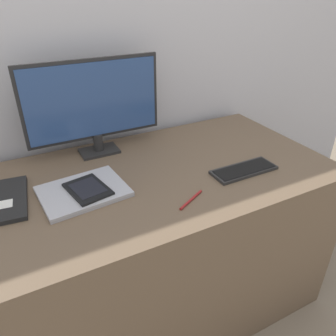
% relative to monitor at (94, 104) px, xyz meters
% --- Properties ---
extents(ground_plane, '(10.00, 10.00, 0.00)m').
position_rel_monitor_xyz_m(ground_plane, '(0.07, -0.40, -0.97)').
color(ground_plane, gray).
extents(wall_back, '(3.60, 0.05, 2.40)m').
position_rel_monitor_xyz_m(wall_back, '(0.07, 0.17, 0.23)').
color(wall_back, silver).
rests_on(wall_back, ground_plane).
extents(desk, '(1.57, 0.76, 0.75)m').
position_rel_monitor_xyz_m(desk, '(0.07, -0.28, -0.60)').
color(desk, brown).
rests_on(desk, ground_plane).
extents(monitor, '(0.57, 0.11, 0.40)m').
position_rel_monitor_xyz_m(monitor, '(0.00, 0.00, 0.00)').
color(monitor, '#262626').
rests_on(monitor, desk).
extents(keyboard, '(0.27, 0.10, 0.01)m').
position_rel_monitor_xyz_m(keyboard, '(0.46, -0.43, -0.21)').
color(keyboard, '#282828').
rests_on(keyboard, desk).
extents(laptop, '(0.31, 0.25, 0.02)m').
position_rel_monitor_xyz_m(laptop, '(-0.15, -0.29, -0.21)').
color(laptop, '#A3A3A8').
rests_on(laptop, desk).
extents(ereader, '(0.15, 0.19, 0.01)m').
position_rel_monitor_xyz_m(ereader, '(-0.13, -0.31, -0.20)').
color(ereader, black).
rests_on(ereader, laptop).
extents(pen, '(0.12, 0.07, 0.01)m').
position_rel_monitor_xyz_m(pen, '(0.17, -0.51, -0.22)').
color(pen, maroon).
rests_on(pen, desk).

